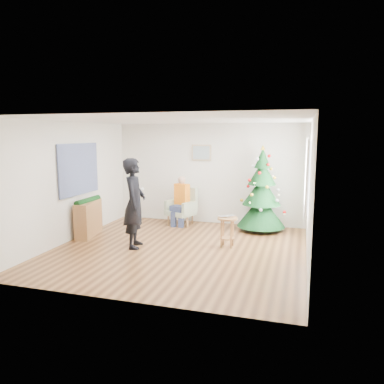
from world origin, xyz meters
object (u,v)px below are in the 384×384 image
(stool, at_px, (227,232))
(console, at_px, (89,219))
(standing_man, at_px, (135,203))
(christmas_tree, at_px, (262,192))
(armchair, at_px, (182,211))

(stool, bearing_deg, console, -178.95)
(standing_man, distance_m, console, 1.58)
(stool, distance_m, console, 3.24)
(stool, xyz_separation_m, console, (-3.24, -0.06, 0.08))
(christmas_tree, relative_size, standing_man, 1.13)
(console, bearing_deg, christmas_tree, 12.38)
(christmas_tree, height_order, armchair, christmas_tree)
(standing_man, bearing_deg, stool, -87.58)
(armchair, bearing_deg, stool, -23.73)
(standing_man, bearing_deg, armchair, -22.91)
(stool, height_order, armchair, armchair)
(stool, bearing_deg, christmas_tree, 71.37)
(armchair, bearing_deg, console, -113.22)
(armchair, bearing_deg, christmas_tree, 21.55)
(armchair, relative_size, standing_man, 0.52)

